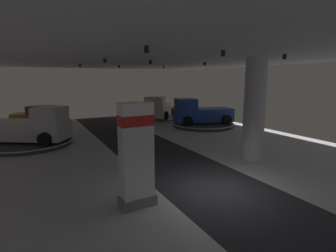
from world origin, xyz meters
The scene contains 13 objects.
ground centered at (0.00, 0.00, -0.02)m, with size 24.00×44.00×0.06m.
ceiling_with_spotlights centered at (0.00, 0.00, 5.55)m, with size 24.00×44.00×0.39m.
column_right centered at (4.24, 2.36, 2.75)m, with size 1.14×1.14×5.50m.
brand_sign_pylon centered at (-3.35, 0.23, 1.89)m, with size 1.29×0.69×3.64m.
display_platform_deep_left centered at (-5.91, 18.42, 0.15)m, with size 5.74×5.74×0.27m.
display_car_deep_left centered at (-5.88, 18.41, 1.03)m, with size 4.55×3.23×1.71m.
display_platform_deep_right centered at (5.96, 17.61, 0.16)m, with size 5.75×5.75×0.28m.
pickup_truck_deep_right centered at (5.75, 17.37, 1.21)m, with size 5.00×5.42×2.30m.
display_platform_far_right centered at (7.66, 11.86, 0.18)m, with size 5.68×5.68×0.31m.
pickup_truck_far_right centered at (7.35, 11.93, 1.25)m, with size 5.65×3.64×2.30m.
display_platform_far_left centered at (-6.78, 11.63, 0.16)m, with size 5.68×5.68×0.28m.
pickup_truck_far_left centered at (-6.51, 11.46, 1.21)m, with size 5.60×4.66×2.30m.
visitor_walking_near centered at (-0.58, 5.60, 0.91)m, with size 0.32×0.32×1.59m.
Camera 1 is at (-6.38, -7.83, 4.42)m, focal length 27.90 mm.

